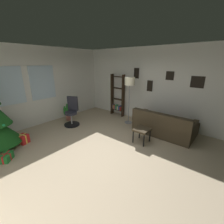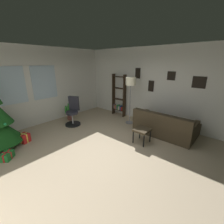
% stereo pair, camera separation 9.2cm
% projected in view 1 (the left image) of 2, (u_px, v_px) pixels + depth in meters
% --- Properties ---
extents(ground_plane, '(5.54, 6.15, 0.10)m').
position_uv_depth(ground_plane, '(102.00, 152.00, 4.09)').
color(ground_plane, tan).
extents(wall_back_with_windows, '(5.54, 0.12, 2.82)m').
position_uv_depth(wall_back_with_windows, '(38.00, 87.00, 5.51)').
color(wall_back_with_windows, silver).
rests_on(wall_back_with_windows, ground_plane).
extents(wall_right_with_frames, '(0.12, 6.15, 2.82)m').
position_uv_depth(wall_right_with_frames, '(152.00, 86.00, 5.69)').
color(wall_right_with_frames, silver).
rests_on(wall_right_with_frames, ground_plane).
extents(couch, '(1.48, 1.85, 0.80)m').
position_uv_depth(couch, '(167.00, 126.00, 4.94)').
color(couch, '#382F20').
rests_on(couch, ground_plane).
extents(footstool, '(0.43, 0.41, 0.43)m').
position_uv_depth(footstool, '(142.00, 131.00, 4.40)').
color(footstool, '#382F20').
rests_on(footstool, ground_plane).
extents(gift_box_red, '(0.31, 0.32, 0.27)m').
position_uv_depth(gift_box_red, '(23.00, 139.00, 4.41)').
color(gift_box_red, red).
rests_on(gift_box_red, ground_plane).
extents(gift_box_green, '(0.35, 0.35, 0.19)m').
position_uv_depth(gift_box_green, '(7.00, 157.00, 3.64)').
color(gift_box_green, '#1E722D').
rests_on(gift_box_green, ground_plane).
extents(office_chair, '(0.58, 0.56, 1.07)m').
position_uv_depth(office_chair, '(72.00, 114.00, 5.63)').
color(office_chair, black).
rests_on(office_chair, ground_plane).
extents(bookshelf, '(0.18, 0.64, 1.79)m').
position_uv_depth(bookshelf, '(117.00, 98.00, 6.57)').
color(bookshelf, black).
rests_on(bookshelf, ground_plane).
extents(floor_lamp, '(0.37, 0.37, 1.76)m').
position_uv_depth(floor_lamp, '(130.00, 84.00, 5.47)').
color(floor_lamp, slate).
rests_on(floor_lamp, ground_plane).
extents(potted_plant, '(0.39, 0.48, 0.68)m').
position_uv_depth(potted_plant, '(68.00, 113.00, 6.15)').
color(potted_plant, '#925046').
rests_on(potted_plant, ground_plane).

